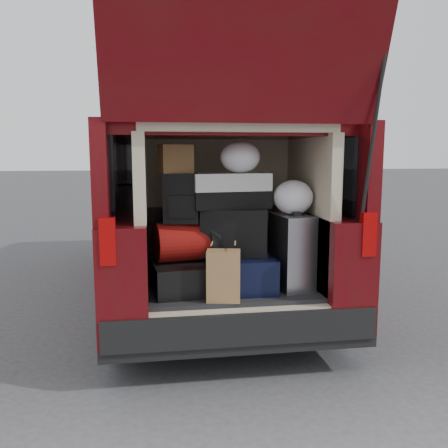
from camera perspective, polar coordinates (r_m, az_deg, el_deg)
The scene contains 14 objects.
ground at distance 3.70m, azimuth 1.22°, elevation -16.46°, with size 80.00×80.00×0.00m, color #363638.
minivan at distance 5.23m, azimuth -2.28°, elevation 1.37°, with size 1.90×5.35×2.77m.
load_floor at distance 3.85m, azimuth 0.51°, elevation -11.03°, with size 1.24×1.05×0.55m, color black.
black_hardshell at distance 3.55m, azimuth -5.41°, elevation -6.28°, with size 0.39×0.54×0.22m, color black.
navy_hardshell at distance 3.61m, azimuth 1.86°, elevation -5.66°, with size 0.48×0.58×0.25m, color black.
silver_roller at distance 3.61m, azimuth 8.18°, elevation -3.31°, with size 0.23×0.37×0.56m, color silver.
kraft_bag at distance 3.28m, azimuth -0.06°, elevation -6.25°, with size 0.23×0.15×0.35m, color #A8824C.
red_duffel at distance 3.54m, azimuth -4.59°, elevation -2.15°, with size 0.44×0.29×0.29m, color maroon.
black_soft_case at distance 3.57m, azimuth 1.22°, elevation -0.88°, with size 0.49×0.29×0.35m, color black.
backpack at distance 3.48m, azimuth -5.22°, elevation 3.10°, with size 0.25×0.15×0.36m, color black.
twotone_duffel at distance 3.58m, azimuth 0.63°, elevation 4.07°, with size 0.58×0.30×0.26m, color silver.
grocery_sack_lower at distance 3.51m, azimuth -5.83°, elevation 7.79°, with size 0.23×0.18×0.21m, color brown.
plastic_bag_center at distance 3.55m, azimuth 1.95°, elevation 8.05°, with size 0.30×0.28×0.24m, color white.
plastic_bag_right at distance 3.57m, azimuth 8.34°, elevation 3.19°, with size 0.30×0.28×0.26m, color white.
Camera 1 is at (-0.59, -3.30, 1.57)m, focal length 38.00 mm.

